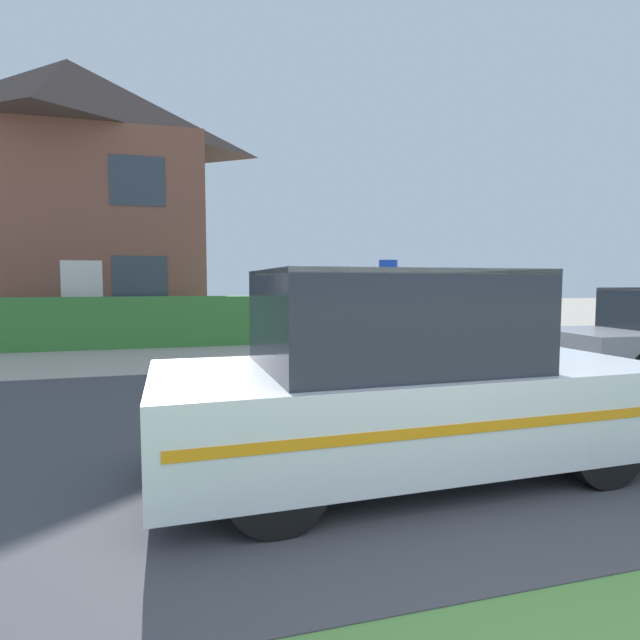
% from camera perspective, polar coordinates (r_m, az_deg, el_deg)
% --- Properties ---
extents(road_strip, '(28.00, 6.61, 0.01)m').
position_cam_1_polar(road_strip, '(5.73, 0.89, -11.10)').
color(road_strip, '#424247').
rests_on(road_strip, ground).
extents(garden_hedge, '(13.67, 0.72, 1.19)m').
position_cam_1_polar(garden_hedge, '(12.67, -7.37, 0.05)').
color(garden_hedge, '#3D7F38').
rests_on(garden_hedge, ground).
extents(police_car, '(4.03, 1.80, 1.69)m').
position_cam_1_polar(police_car, '(4.10, 9.23, -6.55)').
color(police_car, black).
rests_on(police_car, road_strip).
extents(house_left, '(8.13, 5.83, 8.21)m').
position_cam_1_polar(house_left, '(17.42, -26.52, 12.65)').
color(house_left, brown).
rests_on(house_left, ground).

